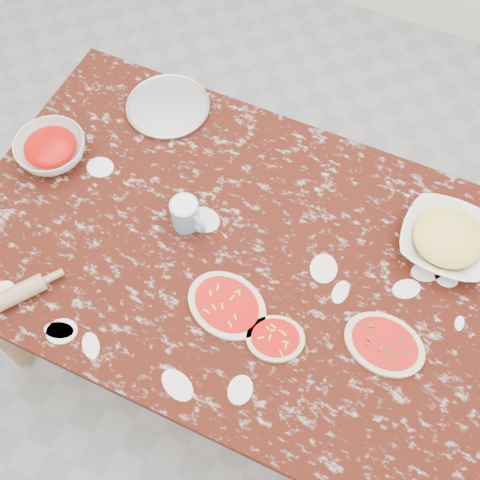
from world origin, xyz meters
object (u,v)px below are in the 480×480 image
at_px(sauce_bowl, 51,149).
at_px(flour_mug, 186,214).
at_px(worktable, 240,262).
at_px(pizza_tray, 168,107).
at_px(cheese_bowl, 446,241).
at_px(rolling_pin, 1,302).

xyz_separation_m(sauce_bowl, flour_mug, (0.48, -0.04, 0.02)).
distance_m(worktable, pizza_tray, 0.57).
distance_m(pizza_tray, sauce_bowl, 0.39).
xyz_separation_m(sauce_bowl, cheese_bowl, (1.18, 0.20, -0.00)).
distance_m(sauce_bowl, flour_mug, 0.49).
bearing_deg(flour_mug, cheese_bowl, 18.87).
bearing_deg(rolling_pin, flour_mug, 52.93).
xyz_separation_m(pizza_tray, flour_mug, (0.26, -0.36, 0.04)).
height_order(worktable, flour_mug, flour_mug).
relative_size(pizza_tray, flour_mug, 2.22).
bearing_deg(rolling_pin, sauce_bowl, 107.85).
bearing_deg(cheese_bowl, flour_mug, -161.13).
distance_m(pizza_tray, cheese_bowl, 0.96).
bearing_deg(cheese_bowl, worktable, -154.40).
height_order(pizza_tray, flour_mug, flour_mug).
xyz_separation_m(cheese_bowl, rolling_pin, (-1.02, -0.67, -0.01)).
distance_m(worktable, sauce_bowl, 0.67).
bearing_deg(pizza_tray, flour_mug, -54.66).
height_order(worktable, sauce_bowl, sauce_bowl).
bearing_deg(rolling_pin, cheese_bowl, 33.36).
bearing_deg(worktable, rolling_pin, -139.86).
bearing_deg(sauce_bowl, cheese_bowl, 9.44).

